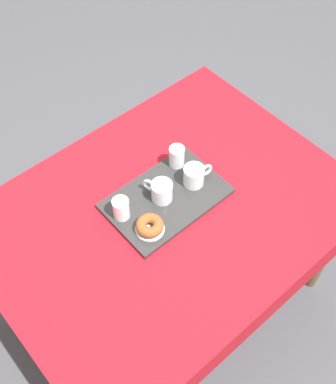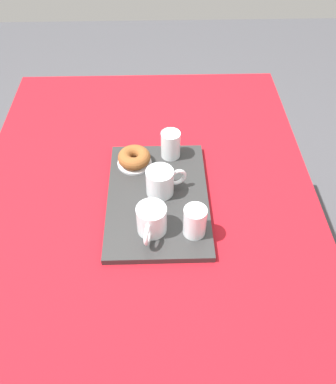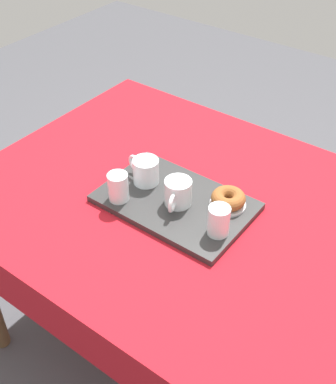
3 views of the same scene
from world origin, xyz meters
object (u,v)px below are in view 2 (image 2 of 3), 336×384
object	(u,v)px
dining_table	(147,215)
water_glass_near	(195,222)
tea_mug_right	(151,220)
sugar_donut_left	(134,157)
tea_mug_left	(161,182)
water_glass_far	(171,145)
donut_plate_left	(135,163)
serving_tray	(158,198)

from	to	relation	value
dining_table	water_glass_near	distance (m)	0.27
tea_mug_right	sugar_donut_left	size ratio (longest dim) A/B	1.20
tea_mug_left	dining_table	bearing A→B (deg)	-102.21
tea_mug_left	water_glass_far	bearing A→B (deg)	168.12
donut_plate_left	sugar_donut_left	distance (m)	0.02
water_glass_near	sugar_donut_left	xyz separation A→B (m)	(-0.29, -0.17, -0.01)
dining_table	sugar_donut_left	xyz separation A→B (m)	(-0.12, -0.04, 0.15)
tea_mug_left	tea_mug_right	xyz separation A→B (m)	(0.15, -0.03, 0.00)
water_glass_far	donut_plate_left	bearing A→B (deg)	-71.57
water_glass_near	donut_plate_left	size ratio (longest dim) A/B	0.82
dining_table	water_glass_far	distance (m)	0.24
tea_mug_right	water_glass_near	bearing A→B (deg)	84.30
tea_mug_left	water_glass_far	world-z (taller)	water_glass_far
water_glass_far	donut_plate_left	size ratio (longest dim) A/B	0.82
water_glass_near	serving_tray	bearing A→B (deg)	-144.99
tea_mug_right	water_glass_near	xyz separation A→B (m)	(0.01, 0.12, 0.00)
tea_mug_left	sugar_donut_left	bearing A→B (deg)	-146.91
tea_mug_right	sugar_donut_left	xyz separation A→B (m)	(-0.27, -0.06, -0.01)
dining_table	tea_mug_left	distance (m)	0.16
tea_mug_right	water_glass_far	world-z (taller)	water_glass_far
tea_mug_left	tea_mug_right	world-z (taller)	same
sugar_donut_left	water_glass_far	bearing A→B (deg)	108.43
tea_mug_right	water_glass_near	size ratio (longest dim) A/B	1.38
serving_tray	water_glass_far	distance (m)	0.20
tea_mug_right	donut_plate_left	size ratio (longest dim) A/B	1.13
water_glass_near	water_glass_far	distance (m)	0.33
water_glass_near	water_glass_far	world-z (taller)	same
tea_mug_right	donut_plate_left	world-z (taller)	tea_mug_right
serving_tray	tea_mug_left	size ratio (longest dim) A/B	3.75
donut_plate_left	serving_tray	bearing A→B (deg)	27.07
serving_tray	tea_mug_left	world-z (taller)	tea_mug_left
donut_plate_left	tea_mug_left	bearing A→B (deg)	33.09
serving_tray	water_glass_near	size ratio (longest dim) A/B	5.08
serving_tray	water_glass_far	bearing A→B (deg)	166.19
tea_mug_right	water_glass_near	distance (m)	0.12
water_glass_far	water_glass_near	bearing A→B (deg)	9.56
water_glass_far	donut_plate_left	distance (m)	0.13
water_glass_far	sugar_donut_left	distance (m)	0.13
dining_table	tea_mug_right	distance (m)	0.22
sugar_donut_left	tea_mug_right	bearing A→B (deg)	11.51
water_glass_near	sugar_donut_left	distance (m)	0.33
serving_tray	sugar_donut_left	bearing A→B (deg)	-152.93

